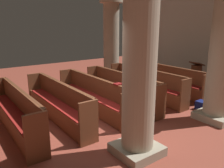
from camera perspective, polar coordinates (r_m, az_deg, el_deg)
The scene contains 13 objects.
ground_plane at distance 5.69m, azimuth -3.08°, elevation -10.68°, with size 19.20×19.20×0.00m, color brown.
pew_row_0 at distance 8.60m, azimuth 13.41°, elevation 1.31°, with size 3.31×0.46×0.96m.
pew_row_1 at distance 7.83m, azimuth 8.36°, elevation 0.27°, with size 3.31×0.46×0.96m.
pew_row_2 at distance 7.15m, azimuth 2.29°, elevation -0.99°, with size 3.31×0.47×0.96m.
pew_row_3 at distance 6.57m, azimuth -4.97°, elevation -2.48°, with size 3.31×0.46×0.96m.
pew_row_4 at distance 6.11m, azimuth -13.49°, elevation -4.18°, with size 3.31×0.46×0.96m.
pew_row_5 at distance 5.82m, azimuth -23.16°, elevation -5.97°, with size 3.31×0.47×0.96m.
pillar_aisle_side at distance 6.26m, azimuth 26.11°, elevation 7.90°, with size 0.95×0.95×3.57m.
pillar_far_side at distance 9.67m, azimuth -0.18°, elevation 11.30°, with size 0.95×0.95×3.57m.
pillar_aisle_rear at distance 4.02m, azimuth 6.95°, elevation 6.26°, with size 0.89×0.89×3.57m.
lectern at distance 9.22m, azimuth 20.20°, elevation 1.39°, with size 0.48×0.45×1.08m.
hymn_book at distance 5.78m, azimuth 1.47°, elevation 0.01°, with size 0.17×0.20×0.03m, color maroon.
kneeler_box_navy at distance 7.21m, azimuth 21.93°, elevation -5.08°, with size 0.40×0.30×0.25m, color navy.
Camera 1 is at (4.31, -2.80, 2.45)m, focal length 36.52 mm.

